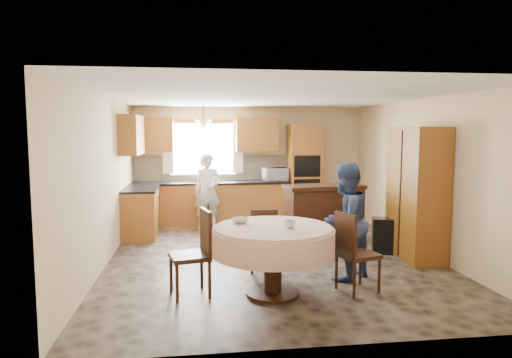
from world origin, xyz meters
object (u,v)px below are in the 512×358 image
object	(u,v)px
oven_tower	(304,174)
sideboard	(324,216)
chair_right	(353,248)
cupboard	(417,193)
person_dining	(345,221)
person_sink	(208,191)
chair_left	(197,248)
dining_table	(273,242)
chair_back	(263,237)

from	to	relation	value
oven_tower	sideboard	xyz separation A→B (m)	(-0.10, -1.93, -0.57)
chair_right	cupboard	bearing A→B (deg)	-65.21
oven_tower	sideboard	size ratio (longest dim) A/B	1.54
oven_tower	sideboard	world-z (taller)	oven_tower
oven_tower	person_dining	world-z (taller)	oven_tower
sideboard	person_sink	distance (m)	2.52
oven_tower	chair_left	xyz separation A→B (m)	(-2.31, -4.17, -0.49)
person_dining	sideboard	bearing A→B (deg)	-133.40
dining_table	chair_right	world-z (taller)	chair_right
chair_left	person_dining	world-z (taller)	person_dining
oven_tower	dining_table	xyz separation A→B (m)	(-1.40, -4.30, -0.40)
chair_back	sideboard	bearing A→B (deg)	-129.46
chair_left	chair_right	bearing A→B (deg)	71.63
cupboard	chair_right	xyz separation A→B (m)	(-1.49, -1.34, -0.47)
chair_left	person_dining	xyz separation A→B (m)	(1.96, 0.35, 0.21)
dining_table	chair_right	xyz separation A→B (m)	(0.98, -0.04, -0.11)
chair_right	person_sink	world-z (taller)	person_sink
sideboard	cupboard	distance (m)	1.67
person_dining	chair_back	bearing A→B (deg)	-59.38
sideboard	person_dining	size ratio (longest dim) A/B	0.88
sideboard	person_sink	size ratio (longest dim) A/B	0.90
chair_left	person_sink	world-z (taller)	person_sink
cupboard	person_sink	size ratio (longest dim) A/B	1.34
chair_right	chair_left	bearing A→B (deg)	67.86
cupboard	dining_table	xyz separation A→B (m)	(-2.47, -1.29, -0.36)
oven_tower	person_sink	size ratio (longest dim) A/B	1.39
dining_table	person_dining	size ratio (longest dim) A/B	0.94
oven_tower	cupboard	world-z (taller)	oven_tower
sideboard	dining_table	xyz separation A→B (m)	(-1.30, -2.37, 0.17)
sideboard	person_dining	xyz separation A→B (m)	(-0.25, -1.89, 0.29)
oven_tower	cupboard	size ratio (longest dim) A/B	1.04
dining_table	chair_back	xyz separation A→B (m)	(0.02, 0.92, -0.16)
chair_left	chair_back	bearing A→B (deg)	117.20
sideboard	cupboard	xyz separation A→B (m)	(1.17, -1.07, 0.53)
dining_table	cupboard	bearing A→B (deg)	27.63
cupboard	dining_table	world-z (taller)	cupboard
oven_tower	chair_back	distance (m)	3.69
chair_left	dining_table	bearing A→B (deg)	68.82
cupboard	person_sink	world-z (taller)	cupboard
sideboard	cupboard	size ratio (longest dim) A/B	0.67
person_sink	person_dining	world-z (taller)	person_dining
person_dining	cupboard	bearing A→B (deg)	174.18
oven_tower	chair_back	size ratio (longest dim) A/B	2.33
sideboard	chair_left	xyz separation A→B (m)	(-2.21, -2.24, 0.08)
chair_back	dining_table	bearing A→B (deg)	90.96
chair_right	person_dining	distance (m)	0.57
chair_left	person_sink	size ratio (longest dim) A/B	0.68
cupboard	dining_table	distance (m)	2.81
sideboard	person_dining	distance (m)	1.93
cupboard	person_sink	bearing A→B (deg)	140.26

